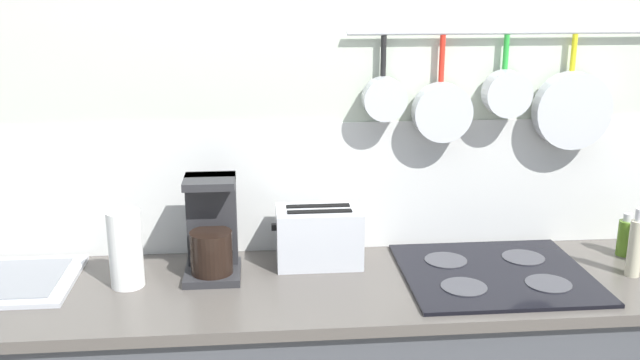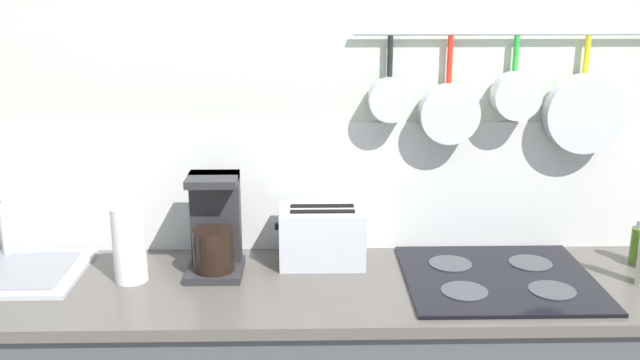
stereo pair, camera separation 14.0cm
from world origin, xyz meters
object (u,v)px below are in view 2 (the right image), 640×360
at_px(paper_towel_roll, 129,244).
at_px(bottle_hot_sauce, 639,244).
at_px(toaster, 322,236).
at_px(coffee_maker, 215,232).

height_order(paper_towel_roll, bottle_hot_sauce, paper_towel_roll).
xyz_separation_m(paper_towel_roll, bottle_hot_sauce, (1.64, 0.10, -0.05)).
xyz_separation_m(toaster, bottle_hot_sauce, (1.04, -0.02, -0.03)).
xyz_separation_m(coffee_maker, bottle_hot_sauce, (1.38, 0.03, -0.07)).
height_order(coffee_maker, bottle_hot_sauce, coffee_maker).
relative_size(paper_towel_roll, bottle_hot_sauce, 1.62).
distance_m(paper_towel_roll, toaster, 0.61).
bearing_deg(coffee_maker, paper_towel_roll, -164.13).
distance_m(paper_towel_roll, bottle_hot_sauce, 1.64).
bearing_deg(toaster, coffee_maker, -171.79).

